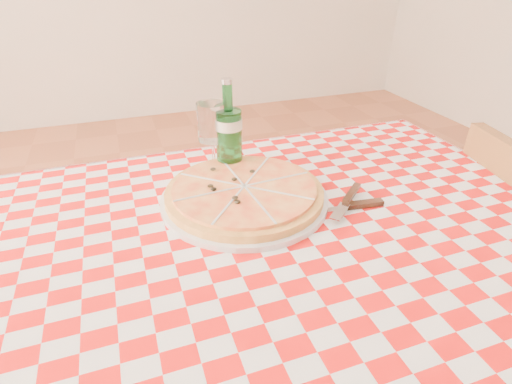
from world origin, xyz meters
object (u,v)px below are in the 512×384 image
(wine_glass, at_px, (213,139))
(dining_table, at_px, (274,268))
(water_bottle, at_px, (229,128))
(pizza_plate, at_px, (244,192))

(wine_glass, bearing_deg, dining_table, -80.11)
(dining_table, xyz_separation_m, water_bottle, (-0.02, 0.27, 0.22))
(water_bottle, height_order, wine_glass, water_bottle)
(dining_table, xyz_separation_m, wine_glass, (-0.05, 0.29, 0.19))
(pizza_plate, bearing_deg, dining_table, -79.34)
(pizza_plate, relative_size, water_bottle, 1.57)
(pizza_plate, height_order, water_bottle, water_bottle)
(dining_table, distance_m, water_bottle, 0.35)
(dining_table, distance_m, wine_glass, 0.35)
(dining_table, height_order, wine_glass, wine_glass)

